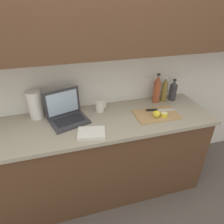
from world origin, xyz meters
name	(u,v)px	position (x,y,z in m)	size (l,w,h in m)	color
ground_plane	(96,188)	(0.00, 0.00, 0.00)	(12.00, 12.00, 0.00)	#564C47
wall_back	(83,37)	(0.00, 0.24, 1.56)	(5.20, 0.38, 2.60)	white
counter_unit	(92,158)	(-0.02, 0.00, 0.45)	(2.23, 0.62, 0.88)	brown
laptop	(67,114)	(-0.21, 0.10, 0.95)	(0.38, 0.34, 0.27)	#333338
cutting_board	(156,114)	(0.61, -0.04, 0.89)	(0.41, 0.26, 0.01)	tan
knife	(156,110)	(0.63, 0.02, 0.90)	(0.29, 0.08, 0.02)	silver
lemon_half_cut	(164,115)	(0.66, -0.10, 0.91)	(0.06, 0.06, 0.03)	yellow
lemon_whole_beside	(157,114)	(0.58, -0.09, 0.92)	(0.07, 0.07, 0.07)	yellow
bottle_green_soda	(157,89)	(0.72, 0.20, 1.03)	(0.07, 0.07, 0.31)	#A34C2D
bottle_oil_tall	(164,90)	(0.80, 0.20, 1.01)	(0.06, 0.06, 0.27)	olive
bottle_water_clear	(173,91)	(0.91, 0.20, 0.99)	(0.08, 0.08, 0.23)	#333338
measuring_cup	(100,106)	(0.11, 0.17, 0.94)	(0.10, 0.08, 0.10)	silver
paper_towel_roll	(35,105)	(-0.47, 0.22, 1.01)	(0.13, 0.13, 0.26)	white
dish_towel	(91,133)	(-0.04, -0.18, 0.90)	(0.22, 0.16, 0.02)	silver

